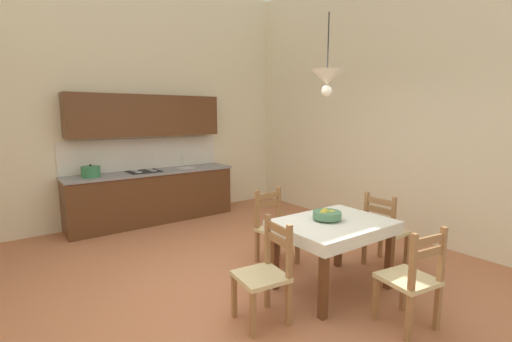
# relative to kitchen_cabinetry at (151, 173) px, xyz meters

# --- Properties ---
(ground_plane) EXTENTS (6.40, 7.04, 0.10)m
(ground_plane) POSITION_rel_kitchen_cabinetry_xyz_m (-0.11, -2.95, -0.91)
(ground_plane) COLOR #B7704C
(wall_back) EXTENTS (6.40, 0.12, 4.24)m
(wall_back) POSITION_rel_kitchen_cabinetry_xyz_m (-0.11, 0.33, 1.27)
(wall_back) COLOR beige
(wall_back) RESTS_ON ground_plane
(wall_right) EXTENTS (0.12, 7.04, 4.24)m
(wall_right) POSITION_rel_kitchen_cabinetry_xyz_m (2.85, -2.95, 1.27)
(wall_right) COLOR beige
(wall_right) RESTS_ON ground_plane
(kitchen_cabinetry) EXTENTS (2.85, 0.63, 2.20)m
(kitchen_cabinetry) POSITION_rel_kitchen_cabinetry_xyz_m (0.00, 0.00, 0.00)
(kitchen_cabinetry) COLOR #56331C
(kitchen_cabinetry) RESTS_ON ground_plane
(dining_table) EXTENTS (1.21, 0.93, 0.75)m
(dining_table) POSITION_rel_kitchen_cabinetry_xyz_m (0.62, -3.59, -0.25)
(dining_table) COLOR brown
(dining_table) RESTS_ON ground_plane
(dining_chair_tv_side) EXTENTS (0.47, 0.47, 0.93)m
(dining_chair_tv_side) POSITION_rel_kitchen_cabinetry_xyz_m (-0.33, -3.63, -0.41)
(dining_chair_tv_side) COLOR #D1BC89
(dining_chair_tv_side) RESTS_ON ground_plane
(dining_chair_kitchen_side) EXTENTS (0.43, 0.43, 0.93)m
(dining_chair_kitchen_side) POSITION_rel_kitchen_cabinetry_xyz_m (0.58, -2.68, -0.41)
(dining_chair_kitchen_side) COLOR #D1BC89
(dining_chair_kitchen_side) RESTS_ON ground_plane
(dining_chair_window_side) EXTENTS (0.44, 0.44, 0.93)m
(dining_chair_window_side) POSITION_rel_kitchen_cabinetry_xyz_m (1.57, -3.59, -0.41)
(dining_chair_window_side) COLOR #D1BC89
(dining_chair_window_side) RESTS_ON ground_plane
(dining_chair_camera_side) EXTENTS (0.48, 0.48, 0.93)m
(dining_chair_camera_side) POSITION_rel_kitchen_cabinetry_xyz_m (0.62, -4.48, -0.41)
(dining_chair_camera_side) COLOR #D1BC89
(dining_chair_camera_side) RESTS_ON ground_plane
(fruit_bowl) EXTENTS (0.30, 0.30, 0.12)m
(fruit_bowl) POSITION_rel_kitchen_cabinetry_xyz_m (0.58, -3.53, -0.04)
(fruit_bowl) COLOR #4C7F5B
(fruit_bowl) RESTS_ON dining_table
(pendant_lamp) EXTENTS (0.32, 0.32, 0.81)m
(pendant_lamp) POSITION_rel_kitchen_cabinetry_xyz_m (0.54, -3.51, 1.37)
(pendant_lamp) COLOR black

